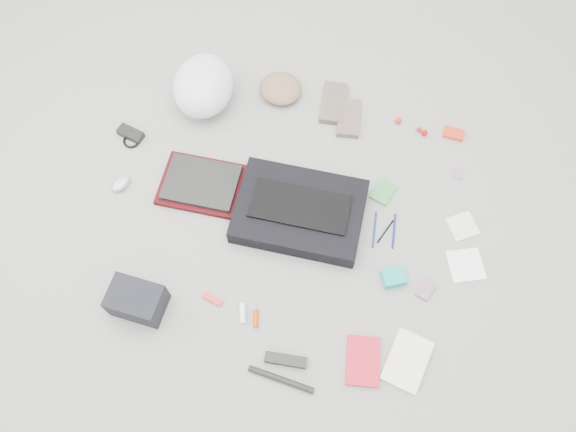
% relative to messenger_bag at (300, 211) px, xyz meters
% --- Properties ---
extents(ground_plane, '(4.00, 4.00, 0.00)m').
position_rel_messenger_bag_xyz_m(ground_plane, '(-0.04, -0.03, -0.04)').
color(ground_plane, gray).
extents(messenger_bag, '(0.51, 0.37, 0.09)m').
position_rel_messenger_bag_xyz_m(messenger_bag, '(0.00, 0.00, 0.00)').
color(messenger_bag, black).
rests_on(messenger_bag, ground_plane).
extents(bag_flap, '(0.39, 0.18, 0.01)m').
position_rel_messenger_bag_xyz_m(bag_flap, '(0.00, 0.00, 0.05)').
color(bag_flap, black).
rests_on(bag_flap, messenger_bag).
extents(laptop_sleeve, '(0.34, 0.26, 0.02)m').
position_rel_messenger_bag_xyz_m(laptop_sleeve, '(-0.43, 0.05, -0.03)').
color(laptop_sleeve, '#3C070B').
rests_on(laptop_sleeve, ground_plane).
extents(laptop, '(0.30, 0.22, 0.02)m').
position_rel_messenger_bag_xyz_m(laptop, '(-0.43, 0.05, -0.01)').
color(laptop, black).
rests_on(laptop, laptop_sleeve).
extents(bike_helmet, '(0.30, 0.36, 0.20)m').
position_rel_messenger_bag_xyz_m(bike_helmet, '(-0.54, 0.48, 0.06)').
color(bike_helmet, white).
rests_on(bike_helmet, ground_plane).
extents(beanie, '(0.25, 0.25, 0.07)m').
position_rel_messenger_bag_xyz_m(beanie, '(-0.21, 0.59, -0.01)').
color(beanie, '#84654D').
rests_on(beanie, ground_plane).
extents(mitten_left, '(0.12, 0.22, 0.03)m').
position_rel_messenger_bag_xyz_m(mitten_left, '(0.03, 0.58, -0.03)').
color(mitten_left, '#5D5549').
rests_on(mitten_left, ground_plane).
extents(mitten_right, '(0.12, 0.20, 0.03)m').
position_rel_messenger_bag_xyz_m(mitten_right, '(0.12, 0.51, -0.03)').
color(mitten_right, '#69574F').
rests_on(mitten_right, ground_plane).
extents(power_brick, '(0.12, 0.08, 0.03)m').
position_rel_messenger_bag_xyz_m(power_brick, '(-0.81, 0.22, -0.03)').
color(power_brick, black).
rests_on(power_brick, ground_plane).
extents(cable_coil, '(0.09, 0.09, 0.01)m').
position_rel_messenger_bag_xyz_m(cable_coil, '(-0.80, 0.20, -0.04)').
color(cable_coil, black).
rests_on(cable_coil, ground_plane).
extents(mouse, '(0.08, 0.10, 0.03)m').
position_rel_messenger_bag_xyz_m(mouse, '(-0.76, -0.02, -0.03)').
color(mouse, '#B0B0B3').
rests_on(mouse, ground_plane).
extents(camera_bag, '(0.21, 0.15, 0.13)m').
position_rel_messenger_bag_xyz_m(camera_bag, '(-0.51, -0.50, 0.02)').
color(camera_bag, black).
rests_on(camera_bag, ground_plane).
extents(multitool, '(0.08, 0.04, 0.01)m').
position_rel_messenger_bag_xyz_m(multitool, '(-0.25, -0.42, -0.04)').
color(multitool, red).
rests_on(multitool, ground_plane).
extents(toiletry_tube_white, '(0.04, 0.08, 0.02)m').
position_rel_messenger_bag_xyz_m(toiletry_tube_white, '(-0.12, -0.45, -0.03)').
color(toiletry_tube_white, white).
rests_on(toiletry_tube_white, ground_plane).
extents(toiletry_tube_orange, '(0.03, 0.07, 0.02)m').
position_rel_messenger_bag_xyz_m(toiletry_tube_orange, '(-0.07, -0.46, -0.03)').
color(toiletry_tube_orange, '#C83600').
rests_on(toiletry_tube_orange, ground_plane).
extents(u_lock, '(0.16, 0.05, 0.03)m').
position_rel_messenger_bag_xyz_m(u_lock, '(0.07, -0.59, -0.03)').
color(u_lock, black).
rests_on(u_lock, ground_plane).
extents(bike_pump, '(0.25, 0.05, 0.02)m').
position_rel_messenger_bag_xyz_m(bike_pump, '(0.07, -0.66, -0.03)').
color(bike_pump, black).
rests_on(bike_pump, ground_plane).
extents(book_red, '(0.14, 0.19, 0.02)m').
position_rel_messenger_bag_xyz_m(book_red, '(0.35, -0.53, -0.03)').
color(book_red, red).
rests_on(book_red, ground_plane).
extents(book_white, '(0.18, 0.23, 0.02)m').
position_rel_messenger_bag_xyz_m(book_white, '(0.51, -0.49, -0.03)').
color(book_white, '#EBE8CF').
rests_on(book_white, ground_plane).
extents(notepad, '(0.11, 0.13, 0.01)m').
position_rel_messenger_bag_xyz_m(notepad, '(0.32, 0.18, -0.04)').
color(notepad, '#388B43').
rests_on(notepad, ground_plane).
extents(pen_blue, '(0.02, 0.16, 0.01)m').
position_rel_messenger_bag_xyz_m(pen_blue, '(0.31, 0.00, -0.04)').
color(pen_blue, navy).
rests_on(pen_blue, ground_plane).
extents(pen_black, '(0.05, 0.11, 0.01)m').
position_rel_messenger_bag_xyz_m(pen_black, '(0.36, 0.01, -0.04)').
color(pen_black, black).
rests_on(pen_black, ground_plane).
extents(pen_navy, '(0.02, 0.16, 0.01)m').
position_rel_messenger_bag_xyz_m(pen_navy, '(0.39, 0.01, -0.04)').
color(pen_navy, navy).
rests_on(pen_navy, ground_plane).
extents(accordion_wallet, '(0.11, 0.10, 0.04)m').
position_rel_messenger_bag_xyz_m(accordion_wallet, '(0.41, -0.19, -0.02)').
color(accordion_wallet, '#0DABA4').
rests_on(accordion_wallet, ground_plane).
extents(card_deck, '(0.07, 0.09, 0.01)m').
position_rel_messenger_bag_xyz_m(card_deck, '(0.54, -0.21, -0.04)').
color(card_deck, gray).
rests_on(card_deck, ground_plane).
extents(napkin_top, '(0.15, 0.15, 0.01)m').
position_rel_messenger_bag_xyz_m(napkin_top, '(0.66, 0.10, -0.04)').
color(napkin_top, beige).
rests_on(napkin_top, ground_plane).
extents(napkin_bottom, '(0.17, 0.17, 0.01)m').
position_rel_messenger_bag_xyz_m(napkin_bottom, '(0.69, -0.07, -0.04)').
color(napkin_bottom, white).
rests_on(napkin_bottom, ground_plane).
extents(lollipop_a, '(0.04, 0.04, 0.03)m').
position_rel_messenger_bag_xyz_m(lollipop_a, '(0.33, 0.55, -0.03)').
color(lollipop_a, red).
rests_on(lollipop_a, ground_plane).
extents(lollipop_b, '(0.03, 0.03, 0.02)m').
position_rel_messenger_bag_xyz_m(lollipop_b, '(0.43, 0.53, -0.03)').
color(lollipop_b, maroon).
rests_on(lollipop_b, ground_plane).
extents(lollipop_c, '(0.03, 0.03, 0.03)m').
position_rel_messenger_bag_xyz_m(lollipop_c, '(0.45, 0.51, -0.03)').
color(lollipop_c, '#C70000').
rests_on(lollipop_c, ground_plane).
extents(altoids_tin, '(0.09, 0.06, 0.02)m').
position_rel_messenger_bag_xyz_m(altoids_tin, '(0.58, 0.54, -0.03)').
color(altoids_tin, red).
rests_on(altoids_tin, ground_plane).
extents(stamp_sheet, '(0.05, 0.06, 0.00)m').
position_rel_messenger_bag_xyz_m(stamp_sheet, '(0.62, 0.34, -0.04)').
color(stamp_sheet, gray).
rests_on(stamp_sheet, ground_plane).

